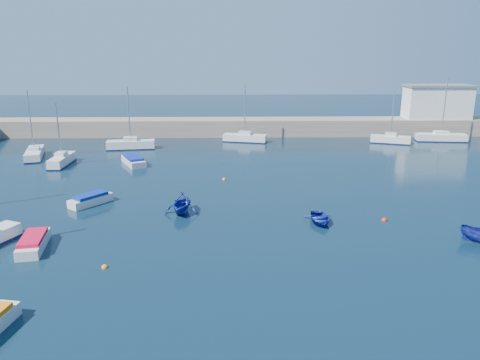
{
  "coord_description": "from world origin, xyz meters",
  "views": [
    {
      "loc": [
        -2.91,
        -28.05,
        13.84
      ],
      "look_at": [
        -2.02,
        14.38,
        1.6
      ],
      "focal_mm": 35.0,
      "sensor_mm": 36.0,
      "label": 1
    }
  ],
  "objects_px": {
    "sailboat_6": "(245,138)",
    "dinghy_center": "(320,219)",
    "motorboat_1": "(91,199)",
    "sailboat_8": "(441,137)",
    "sailboat_4": "(35,153)",
    "dinghy_left": "(182,203)",
    "sailboat_7": "(390,139)",
    "sailboat_3": "(62,160)",
    "harbor_office": "(437,103)",
    "motorboat_0": "(33,242)",
    "sailboat_5": "(131,144)",
    "motorboat_2": "(133,160)"
  },
  "relations": [
    {
      "from": "sailboat_3",
      "to": "motorboat_2",
      "type": "xyz_separation_m",
      "value": [
        8.54,
        0.16,
        -0.15
      ]
    },
    {
      "from": "sailboat_4",
      "to": "dinghy_left",
      "type": "relative_size",
      "value": 2.48
    },
    {
      "from": "sailboat_3",
      "to": "dinghy_left",
      "type": "distance_m",
      "value": 23.49
    },
    {
      "from": "dinghy_center",
      "to": "motorboat_0",
      "type": "bearing_deg",
      "value": -168.58
    },
    {
      "from": "motorboat_0",
      "to": "dinghy_center",
      "type": "xyz_separation_m",
      "value": [
        21.17,
        4.59,
        -0.12
      ]
    },
    {
      "from": "sailboat_4",
      "to": "harbor_office",
      "type": "bearing_deg",
      "value": -1.16
    },
    {
      "from": "sailboat_3",
      "to": "dinghy_center",
      "type": "bearing_deg",
      "value": -34.32
    },
    {
      "from": "motorboat_2",
      "to": "dinghy_center",
      "type": "bearing_deg",
      "value": -72.67
    },
    {
      "from": "sailboat_3",
      "to": "sailboat_5",
      "type": "xyz_separation_m",
      "value": [
        6.45,
        8.9,
        0.04
      ]
    },
    {
      "from": "harbor_office",
      "to": "motorboat_0",
      "type": "distance_m",
      "value": 63.97
    },
    {
      "from": "sailboat_3",
      "to": "dinghy_center",
      "type": "relative_size",
      "value": 2.31
    },
    {
      "from": "harbor_office",
      "to": "sailboat_4",
      "type": "distance_m",
      "value": 60.1
    },
    {
      "from": "harbor_office",
      "to": "motorboat_0",
      "type": "bearing_deg",
      "value": -137.29
    },
    {
      "from": "motorboat_1",
      "to": "sailboat_4",
      "type": "bearing_deg",
      "value": 163.35
    },
    {
      "from": "sailboat_4",
      "to": "motorboat_1",
      "type": "height_order",
      "value": "sailboat_4"
    },
    {
      "from": "motorboat_0",
      "to": "motorboat_1",
      "type": "height_order",
      "value": "motorboat_1"
    },
    {
      "from": "motorboat_2",
      "to": "dinghy_left",
      "type": "distance_m",
      "value": 18.87
    },
    {
      "from": "harbor_office",
      "to": "sailboat_7",
      "type": "relative_size",
      "value": 1.33
    },
    {
      "from": "dinghy_center",
      "to": "sailboat_7",
      "type": "bearing_deg",
      "value": 62.0
    },
    {
      "from": "motorboat_1",
      "to": "dinghy_center",
      "type": "height_order",
      "value": "motorboat_1"
    },
    {
      "from": "sailboat_5",
      "to": "sailboat_7",
      "type": "distance_m",
      "value": 37.42
    },
    {
      "from": "sailboat_4",
      "to": "dinghy_left",
      "type": "bearing_deg",
      "value": -61.07
    },
    {
      "from": "harbor_office",
      "to": "sailboat_5",
      "type": "relative_size",
      "value": 1.16
    },
    {
      "from": "sailboat_3",
      "to": "dinghy_left",
      "type": "bearing_deg",
      "value": -45.66
    },
    {
      "from": "sailboat_4",
      "to": "dinghy_center",
      "type": "height_order",
      "value": "sailboat_4"
    },
    {
      "from": "sailboat_3",
      "to": "motorboat_0",
      "type": "height_order",
      "value": "sailboat_3"
    },
    {
      "from": "sailboat_7",
      "to": "sailboat_4",
      "type": "bearing_deg",
      "value": 118.69
    },
    {
      "from": "motorboat_1",
      "to": "sailboat_8",
      "type": "bearing_deg",
      "value": 71.95
    },
    {
      "from": "sailboat_3",
      "to": "sailboat_8",
      "type": "distance_m",
      "value": 53.6
    },
    {
      "from": "dinghy_left",
      "to": "sailboat_6",
      "type": "bearing_deg",
      "value": 87.71
    },
    {
      "from": "sailboat_6",
      "to": "motorboat_0",
      "type": "relative_size",
      "value": 1.88
    },
    {
      "from": "sailboat_8",
      "to": "dinghy_left",
      "type": "bearing_deg",
      "value": 136.49
    },
    {
      "from": "sailboat_7",
      "to": "dinghy_left",
      "type": "bearing_deg",
      "value": 155.66
    },
    {
      "from": "sailboat_4",
      "to": "sailboat_7",
      "type": "distance_m",
      "value": 49.21
    },
    {
      "from": "sailboat_3",
      "to": "sailboat_6",
      "type": "distance_m",
      "value": 26.24
    },
    {
      "from": "sailboat_3",
      "to": "sailboat_4",
      "type": "height_order",
      "value": "sailboat_4"
    },
    {
      "from": "sailboat_4",
      "to": "dinghy_center",
      "type": "xyz_separation_m",
      "value": [
        32.25,
        -23.45,
        -0.24
      ]
    },
    {
      "from": "sailboat_7",
      "to": "dinghy_left",
      "type": "xyz_separation_m",
      "value": [
        -27.65,
        -29.22,
        0.29
      ]
    },
    {
      "from": "sailboat_6",
      "to": "sailboat_7",
      "type": "height_order",
      "value": "sailboat_6"
    },
    {
      "from": "sailboat_3",
      "to": "sailboat_7",
      "type": "distance_m",
      "value": 45.37
    },
    {
      "from": "harbor_office",
      "to": "dinghy_center",
      "type": "relative_size",
      "value": 3.07
    },
    {
      "from": "sailboat_7",
      "to": "dinghy_center",
      "type": "relative_size",
      "value": 2.31
    },
    {
      "from": "dinghy_left",
      "to": "sailboat_3",
      "type": "bearing_deg",
      "value": 142.56
    },
    {
      "from": "sailboat_4",
      "to": "sailboat_8",
      "type": "height_order",
      "value": "sailboat_8"
    },
    {
      "from": "sailboat_6",
      "to": "motorboat_0",
      "type": "xyz_separation_m",
      "value": [
        -16.13,
        -37.79,
        -0.16
      ]
    },
    {
      "from": "sailboat_8",
      "to": "motorboat_2",
      "type": "height_order",
      "value": "sailboat_8"
    },
    {
      "from": "sailboat_8",
      "to": "dinghy_center",
      "type": "height_order",
      "value": "sailboat_8"
    },
    {
      "from": "motorboat_1",
      "to": "dinghy_center",
      "type": "xyz_separation_m",
      "value": [
        19.87,
        -4.98,
        -0.12
      ]
    },
    {
      "from": "sailboat_8",
      "to": "dinghy_left",
      "type": "relative_size",
      "value": 2.72
    },
    {
      "from": "sailboat_6",
      "to": "dinghy_center",
      "type": "bearing_deg",
      "value": -157.5
    }
  ]
}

